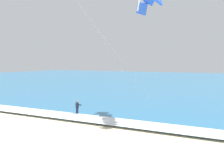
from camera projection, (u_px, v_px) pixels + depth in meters
sea at (182, 81)px, 80.39m from camera, size 200.00×120.00×0.20m
surf_foam at (57, 115)px, 28.32m from camera, size 200.00×2.89×0.04m
surfboard at (77, 115)px, 28.86m from camera, size 0.91×1.47×0.09m
kitesurfer at (77, 107)px, 28.82m from camera, size 0.64×0.64×1.69m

